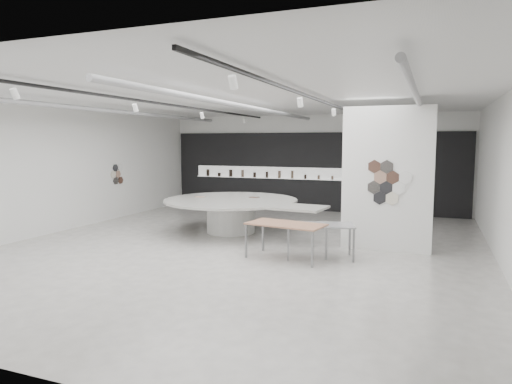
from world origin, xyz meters
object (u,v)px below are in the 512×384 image
at_px(partition_column, 387,179).
at_px(sample_table_wood, 286,226).
at_px(display_island, 233,211).
at_px(kitchen_counter, 382,205).
at_px(sample_table_stone, 320,227).

height_order(partition_column, sample_table_wood, partition_column).
bearing_deg(display_island, kitchen_counter, 57.78).
xyz_separation_m(sample_table_stone, kitchen_counter, (0.68, 6.94, -0.32)).
height_order(display_island, sample_table_wood, display_island).
bearing_deg(kitchen_counter, display_island, -130.48).
bearing_deg(kitchen_counter, sample_table_stone, -98.07).
bearing_deg(sample_table_wood, display_island, 135.62).
bearing_deg(display_island, sample_table_stone, -26.93).
xyz_separation_m(display_island, sample_table_wood, (2.43, -2.38, 0.11)).
height_order(sample_table_wood, sample_table_stone, sample_table_wood).
height_order(sample_table_stone, kitchen_counter, kitchen_counter).
bearing_deg(display_island, partition_column, -2.09).
distance_m(sample_table_wood, sample_table_stone, 0.81).
relative_size(sample_table_wood, sample_table_stone, 1.10).
relative_size(display_island, sample_table_wood, 2.79).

